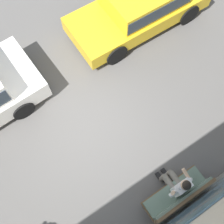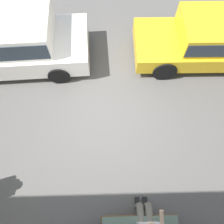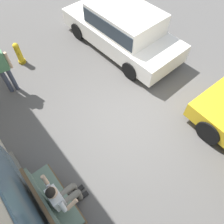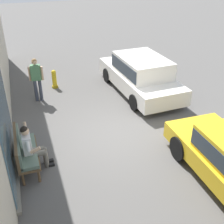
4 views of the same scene
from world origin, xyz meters
TOP-DOWN VIEW (x-y plane):
  - ground_plane at (0.00, 0.00)m, footprint 60.00×60.00m
  - bench at (-0.77, 2.90)m, footprint 1.60×0.55m
  - person_on_phone at (-0.88, 2.67)m, footprint 0.73×0.74m
  - parked_car_mid at (2.61, -1.98)m, footprint 4.69×2.13m
  - pedestrian_standing at (3.16, 2.11)m, footprint 0.26×0.54m
  - fire_hydrant at (4.19, 1.34)m, footprint 0.38×0.26m

SIDE VIEW (x-z plane):
  - ground_plane at x=0.00m, z-range 0.00..0.00m
  - fire_hydrant at x=4.19m, z-range -0.01..0.80m
  - bench at x=-0.77m, z-range 0.07..1.06m
  - person_on_phone at x=-0.88m, z-range 0.03..1.36m
  - parked_car_mid at x=2.61m, z-range 0.06..1.60m
  - pedestrian_standing at x=3.16m, z-range 0.16..1.89m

